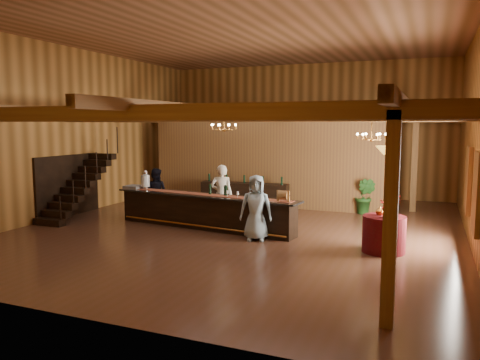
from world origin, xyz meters
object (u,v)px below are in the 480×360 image
at_px(tasting_bar, 204,211).
at_px(chandelier_right, 371,136).
at_px(backbar_shelf, 244,195).
at_px(round_table, 384,234).
at_px(pendant_lamp, 387,150).
at_px(staff_second, 156,193).
at_px(bartender, 222,195).
at_px(raffle_drum, 283,195).
at_px(floor_plant, 365,196).
at_px(guest, 256,208).
at_px(beverage_dispenser, 145,180).
at_px(chandelier_left, 224,127).

height_order(tasting_bar, chandelier_right, chandelier_right).
distance_m(backbar_shelf, round_table, 6.74).
bearing_deg(round_table, pendant_lamp, 0.00).
height_order(pendant_lamp, staff_second, pendant_lamp).
relative_size(backbar_shelf, staff_second, 2.01).
relative_size(tasting_bar, backbar_shelf, 1.85).
height_order(round_table, bartender, bartender).
distance_m(raffle_drum, pendant_lamp, 2.89).
distance_m(round_table, floor_plant, 4.75).
xyz_separation_m(staff_second, guest, (4.01, -1.54, 0.05)).
relative_size(backbar_shelf, guest, 1.88).
height_order(backbar_shelf, pendant_lamp, pendant_lamp).
distance_m(chandelier_right, guest, 3.88).
height_order(beverage_dispenser, bartender, bartender).
bearing_deg(round_table, tasting_bar, 172.06).
bearing_deg(beverage_dispenser, chandelier_left, 17.40).
distance_m(round_table, pendant_lamp, 1.97).
xyz_separation_m(chandelier_right, floor_plant, (-0.42, 2.43, -2.06)).
bearing_deg(chandelier_right, round_table, -74.52).
bearing_deg(chandelier_right, guest, -138.57).
bearing_deg(guest, tasting_bar, 143.45).
height_order(raffle_drum, bartender, bartender).
distance_m(raffle_drum, backbar_shelf, 4.77).
bearing_deg(chandelier_right, chandelier_left, -174.20).
distance_m(raffle_drum, guest, 0.79).
bearing_deg(beverage_dispenser, staff_second, 80.29).
xyz_separation_m(tasting_bar, raffle_drum, (2.49, -0.36, 0.66)).
relative_size(round_table, chandelier_right, 1.24).
bearing_deg(tasting_bar, beverage_dispenser, 178.76).
height_order(bartender, staff_second, bartender).
relative_size(chandelier_left, pendant_lamp, 0.89).
bearing_deg(guest, chandelier_left, 118.83).
xyz_separation_m(chandelier_left, staff_second, (-2.29, -0.29, -2.12)).
height_order(backbar_shelf, staff_second, staff_second).
relative_size(pendant_lamp, floor_plant, 0.74).
bearing_deg(beverage_dispenser, floor_plant, 30.02).
bearing_deg(guest, round_table, -13.22).
height_order(tasting_bar, round_table, tasting_bar).
bearing_deg(backbar_shelf, pendant_lamp, -42.56).
distance_m(chandelier_left, staff_second, 3.13).
bearing_deg(floor_plant, backbar_shelf, -174.80).
distance_m(chandelier_left, chandelier_right, 4.32).
bearing_deg(backbar_shelf, bartender, -85.06).
bearing_deg(bartender, tasting_bar, 45.50).
height_order(chandelier_left, chandelier_right, same).
bearing_deg(bartender, backbar_shelf, -103.25).
height_order(tasting_bar, raffle_drum, raffle_drum).
distance_m(bartender, staff_second, 2.40).
relative_size(tasting_bar, raffle_drum, 17.43).
bearing_deg(guest, chandelier_right, 27.09).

